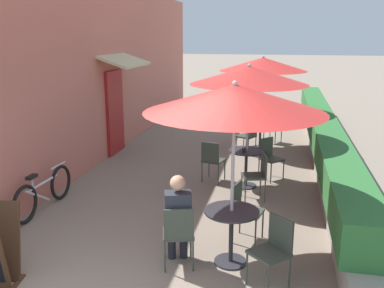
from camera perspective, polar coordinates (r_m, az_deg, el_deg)
name	(u,v)px	position (r m, az deg, el deg)	size (l,w,h in m)	color
cafe_facade_wall	(116,69)	(11.47, -10.11, 9.84)	(0.98, 14.03, 4.20)	#C66B5B
planter_hedge	(322,136)	(10.95, 16.98, 0.97)	(0.60, 13.03, 1.01)	gray
patio_table_near	(231,226)	(5.75, 5.27, -10.88)	(0.72, 0.72, 0.75)	#28282D
patio_umbrella_near	(235,99)	(5.25, 5.69, 6.05)	(2.25, 2.25, 2.44)	#B7B7BC
cafe_chair_near_left	(274,247)	(5.34, 10.85, -13.29)	(0.57, 0.57, 0.87)	#384238
cafe_chair_near_right	(243,207)	(6.38, 6.83, -8.35)	(0.48, 0.48, 0.87)	#384238
cafe_chair_near_back	(178,231)	(5.61, -1.82, -11.58)	(0.50, 0.50, 0.87)	#384238
seated_patron_near_back	(178,216)	(5.64, -1.89, -9.53)	(0.42, 0.47, 1.25)	#23232D
patio_table_mid	(246,161)	(8.56, 7.24, -2.28)	(0.72, 0.72, 0.75)	#28282D
patio_umbrella_mid	(249,75)	(8.24, 7.61, 9.06)	(2.25, 2.25, 2.44)	#B7B7BC
cafe_chair_mid_left	(269,155)	(9.08, 10.25, -1.48)	(0.57, 0.57, 0.87)	#384238
cafe_chair_mid_right	(212,158)	(8.73, 2.71, -1.90)	(0.48, 0.48, 0.87)	#384238
cafe_chair_mid_back	(258,173)	(7.93, 8.76, -3.79)	(0.50, 0.50, 0.87)	#384238
coffee_cup_mid	(244,150)	(8.33, 6.94, -0.81)	(0.07, 0.07, 0.09)	#232328
patio_table_far	(260,129)	(11.53, 9.10, 2.03)	(0.72, 0.72, 0.75)	#28282D
patio_umbrella_far	(263,64)	(11.29, 9.45, 10.45)	(2.25, 2.25, 2.44)	#B7B7BC
cafe_chair_far_left	(249,134)	(10.90, 7.60, 1.31)	(0.54, 0.54, 0.87)	#384238
cafe_chair_far_right	(271,124)	(12.16, 10.44, 2.58)	(0.54, 0.54, 0.87)	#384238
coffee_cup_far	(259,118)	(11.58, 8.93, 3.47)	(0.07, 0.07, 0.09)	#B73D3D
bicycle_leaning	(44,192)	(7.84, -19.16, -6.04)	(0.12, 1.73, 0.73)	black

